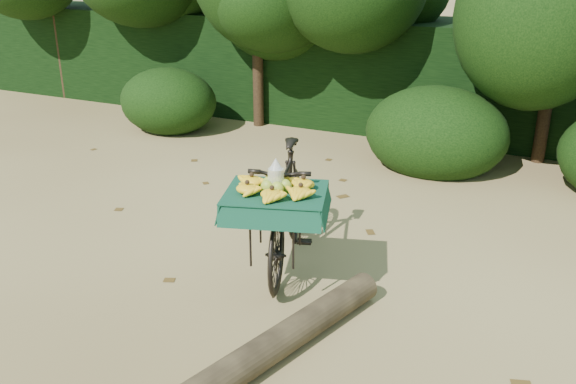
% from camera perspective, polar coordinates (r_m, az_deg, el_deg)
% --- Properties ---
extents(ground, '(80.00, 80.00, 0.00)m').
position_cam_1_polar(ground, '(5.76, -11.95, -8.31)').
color(ground, tan).
rests_on(ground, ground).
extents(vendor_bicycle, '(1.24, 2.03, 1.17)m').
position_cam_1_polar(vendor_bicycle, '(5.72, -0.22, -1.38)').
color(vendor_bicycle, black).
rests_on(vendor_bicycle, ground).
extents(fallen_log, '(1.16, 3.27, 0.24)m').
position_cam_1_polar(fallen_log, '(4.35, -6.01, -16.90)').
color(fallen_log, brown).
rests_on(fallen_log, ground).
extents(hedge_backdrop, '(26.00, 1.80, 1.80)m').
position_cam_1_polar(hedge_backdrop, '(10.85, 8.42, 11.02)').
color(hedge_backdrop, black).
rests_on(hedge_backdrop, ground).
extents(tree_row, '(14.50, 2.00, 4.00)m').
position_cam_1_polar(tree_row, '(10.18, 3.68, 16.78)').
color(tree_row, black).
rests_on(tree_row, ground).
extents(bush_clumps, '(8.80, 1.70, 0.90)m').
position_cam_1_polar(bush_clumps, '(8.94, 7.37, 5.90)').
color(bush_clumps, black).
rests_on(bush_clumps, ground).
extents(leaf_litter, '(7.00, 7.30, 0.01)m').
position_cam_1_polar(leaf_litter, '(6.22, -8.35, -5.68)').
color(leaf_litter, '#523A15').
rests_on(leaf_litter, ground).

